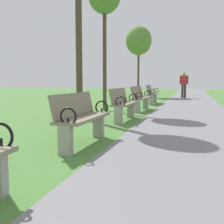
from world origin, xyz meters
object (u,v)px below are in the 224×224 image
object	(u,v)px
park_bench_3	(81,117)
park_bench_4	(123,103)
park_bench_6	(152,94)
pedestrian_walking	(184,83)
park_bench_5	(140,98)
tree_4	(139,41)

from	to	relation	value
park_bench_3	park_bench_4	distance (m)	3.19
park_bench_6	pedestrian_walking	distance (m)	5.06
pedestrian_walking	park_bench_3	bearing A→B (deg)	-95.43
park_bench_4	park_bench_5	size ratio (longest dim) A/B	0.99
park_bench_3	tree_4	xyz separation A→B (m)	(-1.78, 15.35, 3.31)
park_bench_4	park_bench_6	world-z (taller)	same
park_bench_6	pedestrian_walking	bearing A→B (deg)	74.63
park_bench_6	tree_4	size ratio (longest dim) A/B	0.34
park_bench_3	park_bench_5	bearing A→B (deg)	90.00
park_bench_3	park_bench_6	size ratio (longest dim) A/B	1.00
tree_4	pedestrian_walking	bearing A→B (deg)	-22.77
park_bench_5	tree_4	bearing A→B (deg)	100.74
park_bench_6	park_bench_5	bearing A→B (deg)	-90.00
park_bench_5	pedestrian_walking	size ratio (longest dim) A/B	1.00
park_bench_5	park_bench_6	size ratio (longest dim) A/B	1.00
tree_4	pedestrian_walking	distance (m)	4.43
park_bench_4	tree_4	bearing A→B (deg)	98.32
pedestrian_walking	tree_4	bearing A→B (deg)	157.23
park_bench_4	park_bench_6	bearing A→B (deg)	90.00
tree_4	pedestrian_walking	world-z (taller)	tree_4
park_bench_3	park_bench_4	bearing A→B (deg)	90.00
park_bench_3	park_bench_5	xyz separation A→B (m)	(0.00, 5.97, 0.00)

